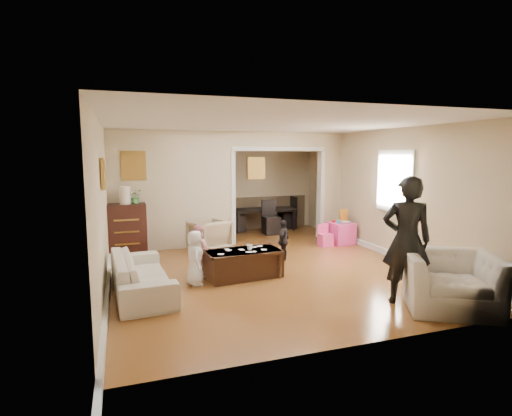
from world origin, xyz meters
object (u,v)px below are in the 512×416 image
object	(u,v)px
armchair_back	(209,236)
coffee_table	(243,264)
cyan_cup	(338,222)
dining_table	(263,219)
sofa	(141,274)
coffee_cup	(250,248)
child_kneel_b	(199,250)
dresser	(127,230)
play_table	(341,233)
armchair_front	(450,281)
adult_person	(407,240)
child_toddler	(283,241)
table_lamp	(125,195)
child_kneel_a	(195,258)

from	to	relation	value
armchair_back	coffee_table	xyz separation A→B (m)	(0.17, -1.95, -0.11)
cyan_cup	dining_table	distance (m)	2.53
sofa	armchair_back	bearing A→B (deg)	-38.06
armchair_back	cyan_cup	size ratio (longest dim) A/B	9.39
sofa	dining_table	bearing A→B (deg)	-42.87
coffee_cup	child_kneel_b	bearing A→B (deg)	156.37
dresser	coffee_cup	xyz separation A→B (m)	(1.95, -2.21, -0.02)
cyan_cup	play_table	bearing A→B (deg)	26.57
coffee_cup	armchair_back	bearing A→B (deg)	97.56
armchair_back	armchair_front	xyz separation A→B (m)	(2.41, -4.20, 0.04)
coffee_cup	cyan_cup	bearing A→B (deg)	32.55
armchair_front	coffee_table	xyz separation A→B (m)	(-2.25, 2.25, -0.15)
coffee_table	coffee_cup	bearing A→B (deg)	-26.57
coffee_table	adult_person	size ratio (longest dim) A/B	0.69
child_toddler	coffee_cup	bearing A→B (deg)	-6.51
table_lamp	dining_table	xyz separation A→B (m)	(3.62, 1.82, -0.95)
child_kneel_b	child_toddler	bearing A→B (deg)	-102.19
cyan_cup	child_kneel_a	world-z (taller)	child_kneel_a
armchair_back	dining_table	xyz separation A→B (m)	(1.94, 2.02, -0.04)
table_lamp	dining_table	world-z (taller)	table_lamp
child_kneel_b	child_toddler	distance (m)	1.81
adult_person	child_kneel_b	world-z (taller)	adult_person
play_table	child_toddler	distance (m)	2.11
coffee_cup	child_kneel_a	distance (m)	0.96
child_kneel_a	child_toddler	bearing A→B (deg)	-61.26
dining_table	child_toddler	bearing A→B (deg)	-99.32
armchair_back	coffee_cup	world-z (taller)	armchair_back
coffee_cup	sofa	bearing A→B (deg)	-173.08
coffee_cup	dining_table	xyz separation A→B (m)	(1.67, 4.03, -0.21)
sofa	table_lamp	xyz separation A→B (m)	(-0.16, 2.43, 0.97)
child_kneel_b	play_table	bearing A→B (deg)	-94.99
cyan_cup	dining_table	size ratio (longest dim) A/B	0.05
child_kneel_a	child_toddler	world-z (taller)	child_kneel_a
play_table	adult_person	xyz separation A→B (m)	(-1.11, -3.60, 0.65)
sofa	play_table	bearing A→B (deg)	-70.22
table_lamp	coffee_table	distance (m)	3.02
adult_person	child_toddler	distance (m)	2.77
sofa	armchair_back	size ratio (longest dim) A/B	2.65
adult_person	dresser	bearing A→B (deg)	-18.64
table_lamp	cyan_cup	bearing A→B (deg)	-5.86
coffee_table	dining_table	distance (m)	4.35
table_lamp	adult_person	size ratio (longest dim) A/B	0.20
play_table	cyan_cup	xyz separation A→B (m)	(-0.10, -0.05, 0.29)
child_kneel_a	dresser	bearing A→B (deg)	26.76
armchair_back	armchair_front	world-z (taller)	armchair_front
coffee_table	cyan_cup	xyz separation A→B (m)	(2.81, 1.68, 0.30)
coffee_cup	child_kneel_a	size ratio (longest dim) A/B	0.12
armchair_back	adult_person	distance (m)	4.34
coffee_table	child_kneel_a	xyz separation A→B (m)	(-0.85, -0.15, 0.21)
coffee_cup	adult_person	world-z (taller)	adult_person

